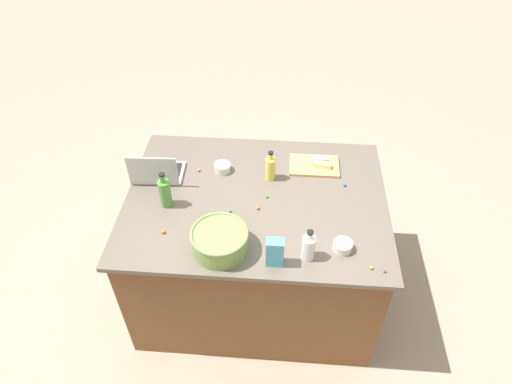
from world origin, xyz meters
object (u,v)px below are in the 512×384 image
cutting_board (314,166)px  candy_bag (275,252)px  mixing_bowl_large (220,240)px  ramekin_medium (343,246)px  butter_stick_right (322,165)px  bottle_vinegar (309,247)px  laptop (157,172)px  bottle_olive (165,193)px  butter_stick_left (320,160)px  bottle_oil (270,168)px  ramekin_small (222,168)px

cutting_board → candy_bag: candy_bag is taller
mixing_bowl_large → ramekin_medium: 0.65m
butter_stick_right → bottle_vinegar: bearing=82.4°
laptop → bottle_olive: bottle_olive is taller
butter_stick_left → candy_bag: (0.26, 0.82, 0.05)m
cutting_board → bottle_olive: bearing=25.4°
butter_stick_right → ramekin_medium: (-0.09, 0.66, -0.01)m
mixing_bowl_large → bottle_oil: bottle_oil is taller
candy_bag → bottle_vinegar: bearing=-162.8°
mixing_bowl_large → bottle_oil: bearing=-111.4°
mixing_bowl_large → butter_stick_right: (-0.56, -0.70, -0.03)m
bottle_vinegar → bottle_olive: bottle_olive is taller
laptop → cutting_board: bearing=-169.5°
laptop → cutting_board: (-0.98, -0.18, -0.04)m
bottle_olive → candy_bag: (-0.65, 0.38, -0.01)m
mixing_bowl_large → ramekin_small: size_ratio=2.98×
laptop → butter_stick_right: 1.04m
bottle_olive → ramekin_small: size_ratio=2.30×
bottle_vinegar → ramekin_medium: bottle_vinegar is taller
ramekin_small → ramekin_medium: 0.93m
bottle_oil → butter_stick_right: bearing=-161.7°
bottle_oil → ramekin_small: bearing=-8.6°
ramekin_small → bottle_oil: bearing=171.4°
butter_stick_right → candy_bag: size_ratio=0.65×
cutting_board → ramekin_medium: ramekin_medium is taller
laptop → ramekin_small: laptop is taller
ramekin_medium → mixing_bowl_large: bearing=4.2°
butter_stick_left → ramekin_small: size_ratio=1.07×
butter_stick_right → bottle_oil: bearing=18.3°
bottle_vinegar → butter_stick_left: (-0.09, -0.77, -0.04)m
laptop → mixing_bowl_large: 0.72m
cutting_board → ramekin_small: (0.58, 0.08, 0.02)m
butter_stick_left → bottle_olive: bearing=25.6°
butter_stick_right → ramekin_small: (0.63, 0.06, -0.01)m
butter_stick_left → ramekin_small: (0.62, 0.11, -0.01)m
bottle_vinegar → butter_stick_right: (-0.10, -0.72, -0.04)m
bottle_oil → cutting_board: size_ratio=0.65×
cutting_board → candy_bag: 0.83m
ramekin_medium → candy_bag: size_ratio=0.60×
butter_stick_left → butter_stick_right: bearing=102.6°
cutting_board → ramekin_small: 0.59m
bottle_olive → butter_stick_left: size_ratio=2.15×
bottle_olive → ramekin_medium: size_ratio=2.31×
bottle_vinegar → ramekin_medium: bearing=-160.8°
butter_stick_left → ramekin_medium: (-0.10, 0.70, -0.01)m
bottle_oil → candy_bag: size_ratio=1.20×
butter_stick_right → butter_stick_left: bearing=-77.4°
bottle_oil → butter_stick_left: size_ratio=1.85×
butter_stick_right → laptop: bearing=8.8°
bottle_oil → bottle_vinegar: 0.65m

